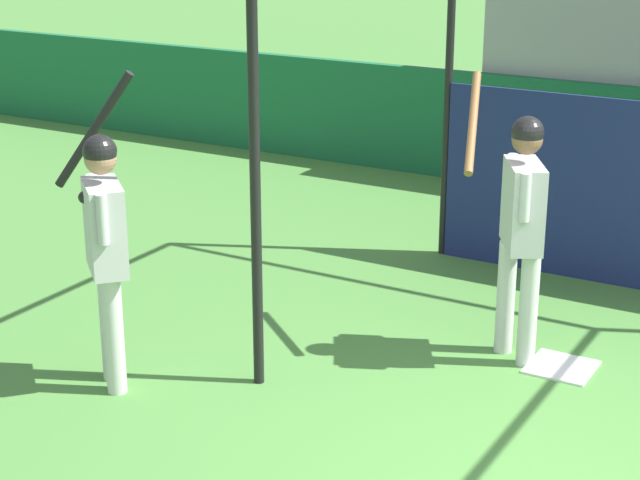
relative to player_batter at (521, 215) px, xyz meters
The scene contains 3 objects.
home_plate 1.11m from the player_batter, ahead, with size 0.44×0.44×0.02m.
player_batter is the anchor object (origin of this frame).
player_waiting 2.78m from the player_batter, 141.09° to the right, with size 0.81×0.65×2.06m.
Camera 1 is at (1.33, -4.94, 3.21)m, focal length 60.00 mm.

